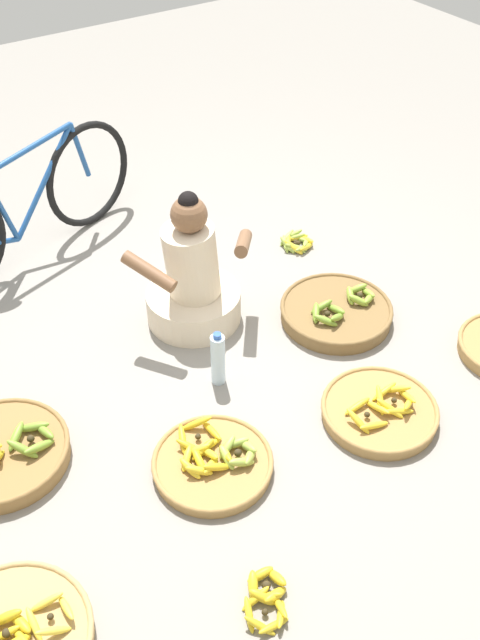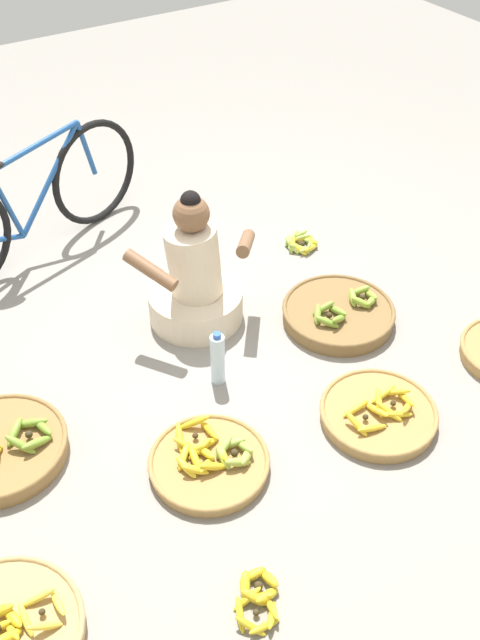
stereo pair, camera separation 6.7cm
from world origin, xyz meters
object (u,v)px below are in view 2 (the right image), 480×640
(vendor_woman_front, at_px, (195,280))
(bicycle_leaning, at_px, (31,205))
(loose_bananas_front_right, at_px, (258,598))
(banana_basket_back_right, at_px, (0,448))
(loose_bananas_front_center, at_px, (301,243))
(banana_basket_near_vendor, at_px, (2,634))
(banana_basket_mid_left, at_px, (379,413))
(water_bottle, at_px, (218,359))
(banana_basket_back_left, at_px, (339,313))
(banana_basket_back_center, at_px, (209,461))

(vendor_woman_front, relative_size, bicycle_leaning, 0.50)
(loose_bananas_front_right, bearing_deg, banana_basket_back_right, 116.56)
(loose_bananas_front_center, bearing_deg, banana_basket_near_vendor, -148.39)
(banana_basket_mid_left, bearing_deg, water_bottle, 129.49)
(vendor_woman_front, distance_m, banana_basket_back_right, 1.31)
(banana_basket_mid_left, relative_size, water_bottle, 1.77)
(bicycle_leaning, bearing_deg, banana_basket_mid_left, -67.52)
(banana_basket_back_left, distance_m, water_bottle, 0.81)
(bicycle_leaning, height_order, banana_basket_back_center, bicycle_leaning)
(banana_basket_back_left, distance_m, banana_basket_near_vendor, 2.29)
(banana_basket_near_vendor, bearing_deg, loose_bananas_front_right, -23.01)
(banana_basket_mid_left, distance_m, loose_bananas_front_right, 1.10)
(banana_basket_mid_left, bearing_deg, banana_basket_back_right, 155.23)
(banana_basket_back_center, height_order, loose_bananas_front_right, banana_basket_back_center)
(banana_basket_back_left, distance_m, loose_bananas_front_center, 0.73)
(banana_basket_back_right, bearing_deg, water_bottle, -5.77)
(banana_basket_back_left, height_order, loose_bananas_front_center, banana_basket_back_left)
(banana_basket_back_center, bearing_deg, banana_basket_near_vendor, -164.76)
(bicycle_leaning, xyz_separation_m, banana_basket_mid_left, (0.89, -2.16, -0.32))
(vendor_woman_front, bearing_deg, loose_bananas_front_right, -111.48)
(banana_basket_near_vendor, height_order, banana_basket_back_center, banana_basket_near_vendor)
(vendor_woman_front, relative_size, loose_bananas_front_center, 3.53)
(bicycle_leaning, bearing_deg, banana_basket_near_vendor, -113.24)
(vendor_woman_front, bearing_deg, bicycle_leaning, 116.88)
(banana_basket_back_right, bearing_deg, banana_basket_back_left, -1.75)
(banana_basket_back_left, xyz_separation_m, banana_basket_mid_left, (-0.29, -0.68, -0.01))
(banana_basket_mid_left, xyz_separation_m, water_bottle, (-0.52, 0.63, 0.11))
(vendor_woman_front, xyz_separation_m, loose_bananas_front_right, (-0.63, -1.59, -0.23))
(banana_basket_near_vendor, bearing_deg, loose_bananas_front_center, 31.61)
(bicycle_leaning, bearing_deg, loose_bananas_front_right, -92.20)
(banana_basket_back_right, xyz_separation_m, loose_bananas_front_center, (2.13, 0.63, -0.02))
(loose_bananas_front_center, bearing_deg, bicycle_leaning, 150.89)
(bicycle_leaning, height_order, loose_bananas_front_center, bicycle_leaning)
(loose_bananas_front_right, relative_size, water_bottle, 0.85)
(banana_basket_back_left, height_order, banana_basket_back_right, banana_basket_back_right)
(banana_basket_near_vendor, relative_size, loose_bananas_front_center, 2.69)
(bicycle_leaning, relative_size, banana_basket_near_vendor, 2.64)
(banana_basket_near_vendor, bearing_deg, banana_basket_back_left, 20.01)
(bicycle_leaning, relative_size, water_bottle, 5.06)
(vendor_woman_front, height_order, loose_bananas_front_right, vendor_woman_front)
(loose_bananas_front_center, bearing_deg, banana_basket_back_right, -163.49)
(loose_bananas_front_center, xyz_separation_m, water_bottle, (-1.04, -0.74, 0.12))
(bicycle_leaning, distance_m, banana_basket_near_vendor, 2.48)
(vendor_woman_front, xyz_separation_m, banana_basket_back_center, (-0.46, -0.94, -0.22))
(loose_bananas_front_center, bearing_deg, banana_basket_back_center, -138.73)
(water_bottle, bearing_deg, bicycle_leaning, 103.78)
(water_bottle, bearing_deg, vendor_woman_front, 72.97)
(vendor_woman_front, xyz_separation_m, water_bottle, (-0.15, -0.49, -0.11))
(banana_basket_near_vendor, distance_m, loose_bananas_front_center, 2.81)
(banana_basket_mid_left, distance_m, banana_basket_back_center, 0.85)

